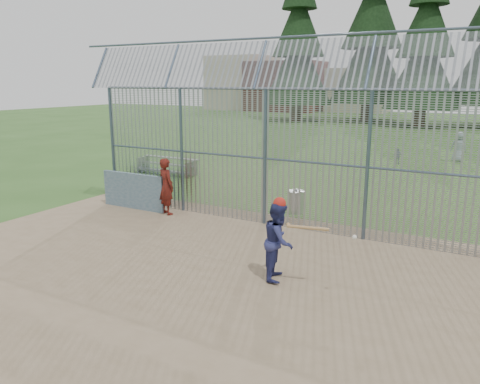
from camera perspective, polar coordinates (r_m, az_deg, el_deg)
The scene contains 13 objects.
ground at distance 11.34m, azimuth -4.98°, elevation -8.46°, with size 120.00×120.00×0.00m, color #2D511E.
dirt_infield at distance 10.96m, azimuth -6.46°, elevation -9.23°, with size 14.00×10.00×0.02m, color #756047.
dugout_wall at distance 16.08m, azimuth -12.87°, elevation 0.12°, with size 2.50×0.12×1.20m, color #38566B.
batter at distance 10.10m, azimuth 4.76°, elevation -5.97°, with size 0.83×0.64×1.70m, color navy.
onlooker at distance 15.13m, azimuth -8.98°, elevation 0.69°, with size 0.66×0.44×1.82m, color maroon.
bg_kid_standing at distance 27.46m, azimuth 25.10°, elevation 4.99°, with size 0.80×0.52×1.63m, color gray.
bg_kid_seated at distance 25.60m, azimuth 18.69°, elevation 4.14°, with size 0.50×0.21×0.85m, color slate.
batting_gear at distance 9.78m, azimuth 5.60°, elevation -2.01°, with size 1.87×0.47×0.56m.
trash_can at distance 15.35m, azimuth 6.83°, elevation -1.18°, with size 0.56×0.56×0.82m.
bleacher at distance 22.05m, azimuth -8.94°, elevation 3.26°, with size 3.00×0.95×0.72m.
backstop_fence at distance 12.94m, azimuth 10.17°, elevation 4.95°, with size 20.09×0.81×5.30m.
conifer_row at distance 50.79m, azimuth 25.90°, elevation 19.57°, with size 38.48×12.26×20.20m.
distant_buildings at distance 71.40m, azimuth 5.15°, elevation 12.79°, with size 26.50×10.50×8.00m.
Camera 1 is at (5.95, -8.69, 4.20)m, focal length 35.00 mm.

